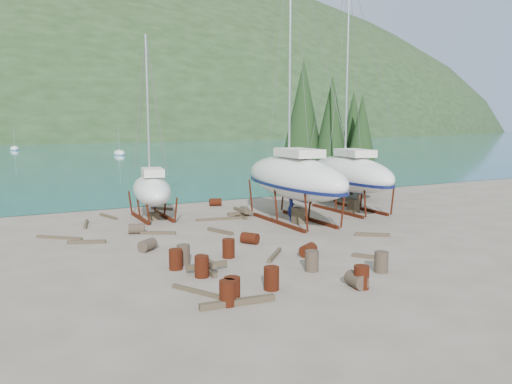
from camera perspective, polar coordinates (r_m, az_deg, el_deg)
name	(u,v)px	position (r m, az deg, el deg)	size (l,w,h in m)	color
ground	(270,246)	(25.59, 1.60, -6.15)	(600.00, 600.00, 0.00)	#685C52
bay_water	(16,134)	(336.95, -25.70, 5.94)	(700.00, 700.00, 0.00)	#1B738B
far_hill	(16,134)	(341.94, -25.73, 5.96)	(800.00, 360.00, 110.00)	#1F2F17
far_house_right	(109,132)	(215.85, -16.47, 6.58)	(6.60, 5.60, 5.60)	beige
cypress_near_right	(332,129)	(41.72, 8.64, 7.18)	(3.60, 3.60, 10.00)	black
cypress_mid_right	(362,140)	(41.08, 11.97, 5.87)	(3.06, 3.06, 8.50)	black
cypress_back_left	(303,118)	(42.52, 5.41, 8.41)	(4.14, 4.14, 11.50)	black
cypress_far_right	(353,135)	(44.35, 11.01, 6.40)	(3.24, 3.24, 9.00)	black
moored_boat_mid	(119,153)	(104.21, -15.35, 4.31)	(2.00, 5.00, 6.05)	white
moored_boat_far	(15,149)	(131.86, -25.88, 4.47)	(2.00, 5.00, 6.05)	white
large_sailboat_near	(294,177)	(31.28, 4.34, 1.74)	(4.12, 11.57, 17.89)	white
large_sailboat_far	(350,173)	(35.90, 10.65, 2.15)	(4.80, 10.90, 16.67)	white
small_sailboat_shore	(152,189)	(33.16, -11.84, 0.30)	(3.54, 7.66, 11.78)	white
worker	(291,206)	(31.87, 4.03, -1.65)	(0.69, 0.45, 1.90)	navy
drum_0	(232,289)	(17.69, -2.75, -11.07)	(0.58, 0.58, 0.88)	#501C0D
drum_1	(356,280)	(19.55, 11.41, -9.84)	(0.58, 0.58, 0.88)	#2D2823
drum_3	(271,278)	(18.89, 1.78, -9.83)	(0.58, 0.58, 0.88)	#501C0D
drum_4	(215,202)	(37.89, -4.66, -1.17)	(0.58, 0.58, 0.88)	#501C0D
drum_5	(312,261)	(21.31, 6.40, -7.83)	(0.58, 0.58, 0.88)	#2D2823
drum_6	(250,238)	(25.93, -0.71, -5.30)	(0.58, 0.58, 0.88)	#501C0D
drum_7	(361,277)	(19.43, 11.96, -9.50)	(0.58, 0.58, 0.88)	#501C0D
drum_8	(176,259)	(21.69, -9.16, -7.60)	(0.58, 0.58, 0.88)	#501C0D
drum_9	(137,229)	(29.03, -13.49, -4.10)	(0.58, 0.58, 0.88)	#2D2823
drum_10	(202,266)	(20.50, -6.22, -8.46)	(0.58, 0.58, 0.88)	#501C0D
drum_11	(244,211)	(33.87, -1.37, -2.21)	(0.58, 0.58, 0.88)	#2D2823
drum_12	(308,250)	(23.69, 5.97, -6.60)	(0.58, 0.58, 0.88)	#501C0D
drum_13	(228,293)	(17.36, -3.27, -11.45)	(0.58, 0.58, 0.88)	#501C0D
drum_14	(229,248)	(23.28, -3.16, -6.44)	(0.58, 0.58, 0.88)	#501C0D
drum_15	(147,245)	(25.06, -12.30, -5.94)	(0.58, 0.58, 0.88)	#2D2823
drum_16	(183,255)	(22.40, -8.29, -7.09)	(0.58, 0.58, 0.88)	#2D2823
drum_17	(381,262)	(21.66, 14.12, -7.76)	(0.58, 0.58, 0.88)	#2D2823
timber_0	(86,224)	(32.36, -18.86, -3.49)	(0.14, 2.62, 0.14)	brown
timber_1	(372,235)	(28.37, 13.16, -4.77)	(0.19, 1.89, 0.19)	brown
timber_2	(87,242)	(27.42, -18.79, -5.42)	(0.19, 1.94, 0.19)	brown
timber_3	(198,292)	(18.68, -6.60, -11.27)	(0.15, 2.50, 0.15)	brown
timber_4	(158,233)	(28.66, -11.14, -4.60)	(0.17, 1.98, 0.17)	brown
timber_5	(275,255)	(23.50, 2.14, -7.21)	(0.16, 2.36, 0.16)	brown
timber_6	(162,208)	(36.75, -10.69, -1.86)	(0.19, 1.73, 0.19)	brown
timber_7	(368,257)	(23.77, 12.68, -7.21)	(0.17, 1.46, 0.17)	brown
timber_8	(220,231)	(28.57, -4.11, -4.50)	(0.19, 1.99, 0.19)	brown
timber_9	(108,216)	(34.54, -16.51, -2.69)	(0.15, 2.24, 0.15)	brown
timber_10	(220,219)	(32.32, -4.19, -3.08)	(0.16, 3.07, 0.16)	brown
timber_15	(59,238)	(29.04, -21.57, -4.87)	(0.15, 2.71, 0.15)	brown
timber_16	(238,302)	(17.45, -2.10, -12.47)	(0.23, 2.71, 0.23)	brown
timber_pile_fore	(207,265)	(21.12, -5.64, -8.35)	(1.80, 1.80, 0.60)	brown
timber_pile_aft	(240,213)	(33.05, -1.80, -2.44)	(1.80, 1.80, 0.60)	brown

